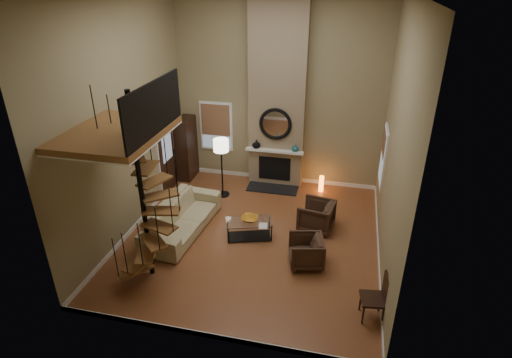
% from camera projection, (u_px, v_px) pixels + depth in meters
% --- Properties ---
extents(ground, '(6.00, 6.50, 0.01)m').
position_uv_depth(ground, '(252.00, 237.00, 10.33)').
color(ground, '#A25E34').
rests_on(ground, ground).
extents(back_wall, '(6.00, 0.02, 5.50)m').
position_uv_depth(back_wall, '(279.00, 93.00, 11.92)').
color(back_wall, '#92855E').
rests_on(back_wall, ground).
extents(front_wall, '(6.00, 0.02, 5.50)m').
position_uv_depth(front_wall, '(201.00, 205.00, 6.26)').
color(front_wall, '#92855E').
rests_on(front_wall, ground).
extents(left_wall, '(0.02, 6.50, 5.50)m').
position_uv_depth(left_wall, '(126.00, 121.00, 9.69)').
color(left_wall, '#92855E').
rests_on(left_wall, ground).
extents(right_wall, '(0.02, 6.50, 5.50)m').
position_uv_depth(right_wall, '(396.00, 143.00, 8.49)').
color(right_wall, '#92855E').
rests_on(right_wall, ground).
extents(baseboard_back, '(6.00, 0.02, 0.12)m').
position_uv_depth(baseboard_back, '(276.00, 178.00, 13.12)').
color(baseboard_back, white).
rests_on(baseboard_back, ground).
extents(baseboard_front, '(6.00, 0.02, 0.12)m').
position_uv_depth(baseboard_front, '(210.00, 336.00, 7.47)').
color(baseboard_front, white).
rests_on(baseboard_front, ground).
extents(baseboard_left, '(0.02, 6.50, 0.12)m').
position_uv_depth(baseboard_left, '(140.00, 220.00, 10.90)').
color(baseboard_left, white).
rests_on(baseboard_left, ground).
extents(baseboard_right, '(0.02, 6.50, 0.12)m').
position_uv_depth(baseboard_right, '(378.00, 251.00, 9.69)').
color(baseboard_right, white).
rests_on(baseboard_right, ground).
extents(chimney_breast, '(1.60, 0.38, 5.50)m').
position_uv_depth(chimney_breast, '(277.00, 94.00, 11.75)').
color(chimney_breast, '#877358').
rests_on(chimney_breast, ground).
extents(hearth, '(1.50, 0.60, 0.04)m').
position_uv_depth(hearth, '(272.00, 189.00, 12.55)').
color(hearth, black).
rests_on(hearth, ground).
extents(firebox, '(0.95, 0.02, 0.72)m').
position_uv_depth(firebox, '(275.00, 168.00, 12.57)').
color(firebox, black).
rests_on(firebox, chimney_breast).
extents(mantel, '(1.70, 0.18, 0.06)m').
position_uv_depth(mantel, '(274.00, 151.00, 12.23)').
color(mantel, white).
rests_on(mantel, chimney_breast).
extents(mirror_frame, '(0.94, 0.10, 0.94)m').
position_uv_depth(mirror_frame, '(275.00, 124.00, 11.92)').
color(mirror_frame, black).
rests_on(mirror_frame, chimney_breast).
extents(mirror_disc, '(0.80, 0.01, 0.80)m').
position_uv_depth(mirror_disc, '(275.00, 124.00, 11.93)').
color(mirror_disc, white).
rests_on(mirror_disc, chimney_breast).
extents(vase_left, '(0.24, 0.24, 0.25)m').
position_uv_depth(vase_left, '(256.00, 144.00, 12.30)').
color(vase_left, black).
rests_on(vase_left, mantel).
extents(vase_right, '(0.20, 0.20, 0.21)m').
position_uv_depth(vase_right, '(295.00, 148.00, 12.08)').
color(vase_right, '#185556').
rests_on(vase_right, mantel).
extents(window_back, '(1.02, 0.06, 1.52)m').
position_uv_depth(window_back, '(216.00, 126.00, 12.78)').
color(window_back, white).
rests_on(window_back, back_wall).
extents(window_right, '(0.06, 1.02, 1.52)m').
position_uv_depth(window_right, '(383.00, 155.00, 10.74)').
color(window_right, white).
rests_on(window_right, right_wall).
extents(entry_door, '(0.10, 1.05, 2.16)m').
position_uv_depth(entry_door, '(166.00, 158.00, 12.01)').
color(entry_door, white).
rests_on(entry_door, ground).
extents(loft, '(1.70, 2.20, 1.09)m').
position_uv_depth(loft, '(121.00, 131.00, 7.72)').
color(loft, brown).
rests_on(loft, left_wall).
extents(spiral_stair, '(1.47, 1.47, 4.06)m').
position_uv_depth(spiral_stair, '(144.00, 201.00, 8.32)').
color(spiral_stair, black).
rests_on(spiral_stair, ground).
extents(hutch, '(0.41, 0.87, 1.94)m').
position_uv_depth(hutch, '(187.00, 148.00, 12.92)').
color(hutch, black).
rests_on(hutch, ground).
extents(sofa, '(1.25, 2.71, 0.77)m').
position_uv_depth(sofa, '(182.00, 217.00, 10.42)').
color(sofa, tan).
rests_on(sofa, ground).
extents(armchair_near, '(0.96, 0.94, 0.75)m').
position_uv_depth(armchair_near, '(319.00, 216.00, 10.51)').
color(armchair_near, '#422A1E').
rests_on(armchair_near, ground).
extents(armchair_far, '(0.89, 0.87, 0.68)m').
position_uv_depth(armchair_far, '(309.00, 251.00, 9.22)').
color(armchair_far, '#422A1E').
rests_on(armchair_far, ground).
extents(coffee_table, '(1.24, 0.88, 0.44)m').
position_uv_depth(coffee_table, '(249.00, 227.00, 10.20)').
color(coffee_table, silver).
rests_on(coffee_table, ground).
extents(bowl, '(0.40, 0.40, 0.10)m').
position_uv_depth(bowl, '(250.00, 219.00, 10.14)').
color(bowl, orange).
rests_on(bowl, coffee_table).
extents(book, '(0.25, 0.30, 0.03)m').
position_uv_depth(book, '(262.00, 226.00, 9.92)').
color(book, gray).
rests_on(book, coffee_table).
extents(floor_lamp, '(0.43, 0.43, 1.75)m').
position_uv_depth(floor_lamp, '(221.00, 150.00, 11.62)').
color(floor_lamp, black).
rests_on(floor_lamp, ground).
extents(accent_lamp, '(0.14, 0.14, 0.49)m').
position_uv_depth(accent_lamp, '(321.00, 184.00, 12.33)').
color(accent_lamp, orange).
rests_on(accent_lamp, ground).
extents(side_chair, '(0.51, 0.51, 0.97)m').
position_uv_depth(side_chair, '(378.00, 296.00, 7.71)').
color(side_chair, black).
rests_on(side_chair, ground).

